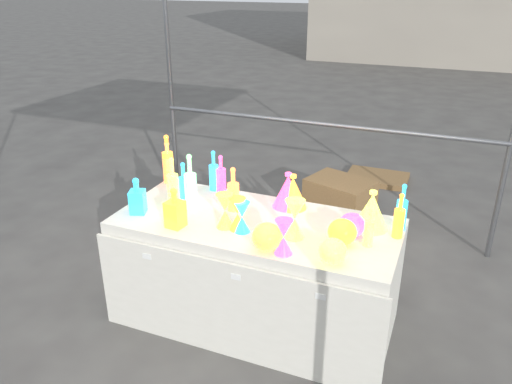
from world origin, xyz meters
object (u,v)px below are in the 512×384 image
at_px(display_table, 255,272).
at_px(hourglass_0, 238,214).
at_px(globe_0, 267,238).
at_px(cardboard_box_closed, 339,201).
at_px(bottle_0, 168,162).
at_px(lampshade_0, 293,191).

xyz_separation_m(display_table, hourglass_0, (-0.06, -0.14, 0.48)).
bearing_deg(hourglass_0, globe_0, -31.99).
bearing_deg(globe_0, display_table, 123.12).
height_order(cardboard_box_closed, bottle_0, bottle_0).
relative_size(bottle_0, hourglass_0, 1.53).
relative_size(globe_0, lampshade_0, 0.76).
relative_size(hourglass_0, globe_0, 1.17).
distance_m(cardboard_box_closed, lampshade_0, 1.54).
xyz_separation_m(globe_0, lampshade_0, (-0.04, 0.58, 0.05)).
height_order(bottle_0, lampshade_0, bottle_0).
bearing_deg(lampshade_0, cardboard_box_closed, 66.99).
bearing_deg(bottle_0, hourglass_0, -32.18).
height_order(hourglass_0, lampshade_0, lampshade_0).
relative_size(hourglass_0, lampshade_0, 0.89).
bearing_deg(lampshade_0, hourglass_0, -138.40).
relative_size(cardboard_box_closed, lampshade_0, 2.48).
distance_m(bottle_0, lampshade_0, 1.00).
bearing_deg(hourglass_0, bottle_0, 147.82).
xyz_separation_m(display_table, lampshade_0, (0.15, 0.29, 0.49)).
distance_m(bottle_0, globe_0, 1.23).
height_order(display_table, hourglass_0, hourglass_0).
bearing_deg(bottle_0, globe_0, -32.14).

